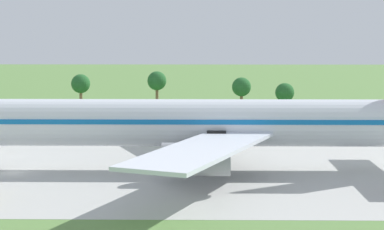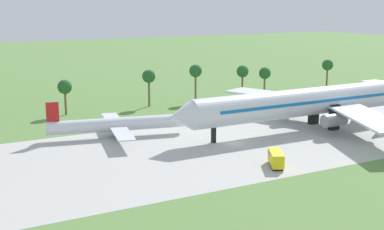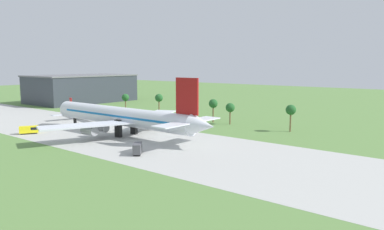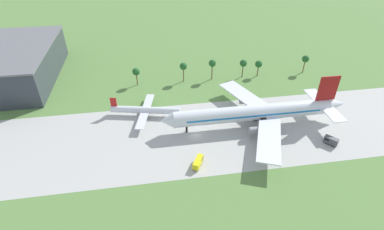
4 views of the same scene
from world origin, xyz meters
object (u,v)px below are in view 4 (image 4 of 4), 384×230
regional_aircraft (145,110)px  terminal_building (16,64)px  baggage_tug (198,162)px  jet_airliner (257,112)px  catering_van (331,141)px

regional_aircraft → terminal_building: bearing=145.4°
regional_aircraft → baggage_tug: size_ratio=4.62×
jet_airliner → baggage_tug: (-26.50, -18.70, -4.75)m
regional_aircraft → catering_van: regional_aircraft is taller
jet_airliner → catering_van: bearing=-33.3°
terminal_building → baggage_tug: bearing=-43.8°
jet_airliner → terminal_building: size_ratio=1.22×
jet_airliner → regional_aircraft: bearing=162.2°
baggage_tug → catering_van: catering_van is taller
jet_airliner → regional_aircraft: (-43.32, 13.92, -3.51)m
jet_airliner → catering_van: (23.46, -15.41, -4.61)m
jet_airliner → terminal_building: 119.42m
regional_aircraft → baggage_tug: regional_aircraft is taller
jet_airliner → catering_van: size_ratio=14.88×
baggage_tug → jet_airliner: bearing=35.2°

